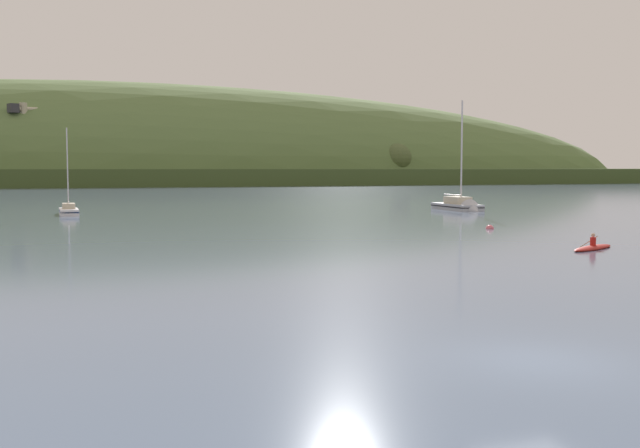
{
  "coord_description": "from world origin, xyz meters",
  "views": [
    {
      "loc": [
        -10.67,
        -15.18,
        4.55
      ],
      "look_at": [
        4.38,
        28.59,
        1.15
      ],
      "focal_mm": 42.88,
      "sensor_mm": 36.0,
      "label": 1
    }
  ],
  "objects_px": {
    "sailboat_near_mooring": "(69,213)",
    "canoe_with_paddler": "(593,248)",
    "dockside_crane": "(26,145)",
    "sailboat_far_left": "(461,208)",
    "mooring_buoy_midchannel": "(490,229)"
  },
  "relations": [
    {
      "from": "canoe_with_paddler",
      "to": "dockside_crane",
      "type": "bearing_deg",
      "value": 74.13
    },
    {
      "from": "mooring_buoy_midchannel",
      "to": "dockside_crane",
      "type": "bearing_deg",
      "value": 103.47
    },
    {
      "from": "sailboat_near_mooring",
      "to": "canoe_with_paddler",
      "type": "bearing_deg",
      "value": -149.24
    },
    {
      "from": "sailboat_near_mooring",
      "to": "dockside_crane",
      "type": "bearing_deg",
      "value": 2.44
    },
    {
      "from": "sailboat_far_left",
      "to": "mooring_buoy_midchannel",
      "type": "relative_size",
      "value": 19.09
    },
    {
      "from": "sailboat_near_mooring",
      "to": "canoe_with_paddler",
      "type": "distance_m",
      "value": 51.6
    },
    {
      "from": "dockside_crane",
      "to": "sailboat_near_mooring",
      "type": "relative_size",
      "value": 2.26
    },
    {
      "from": "dockside_crane",
      "to": "canoe_with_paddler",
      "type": "bearing_deg",
      "value": -100.62
    },
    {
      "from": "sailboat_far_left",
      "to": "dockside_crane",
      "type": "bearing_deg",
      "value": -159.35
    },
    {
      "from": "sailboat_far_left",
      "to": "canoe_with_paddler",
      "type": "relative_size",
      "value": 3.06
    },
    {
      "from": "sailboat_far_left",
      "to": "sailboat_near_mooring",
      "type": "bearing_deg",
      "value": -97.81
    },
    {
      "from": "dockside_crane",
      "to": "mooring_buoy_midchannel",
      "type": "relative_size",
      "value": 30.79
    },
    {
      "from": "sailboat_near_mooring",
      "to": "canoe_with_paddler",
      "type": "relative_size",
      "value": 2.18
    },
    {
      "from": "dockside_crane",
      "to": "sailboat_far_left",
      "type": "relative_size",
      "value": 1.61
    },
    {
      "from": "dockside_crane",
      "to": "sailboat_near_mooring",
      "type": "xyz_separation_m",
      "value": [
        8.33,
        -129.04,
        -10.29
      ]
    }
  ]
}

